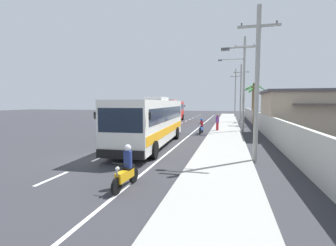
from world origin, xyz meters
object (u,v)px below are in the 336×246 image
utility_pole_distant (235,92)px  pedestrian_near_kerb (217,122)px  palm_nearest (255,96)px  coach_bus_far_lane (172,110)px  roadside_building (327,113)px  utility_pole_mid (243,82)px  palm_second (253,96)px  coach_bus_foreground (152,120)px  motorcycle_beside_bus (201,127)px  motorcycle_trailing (126,170)px  utility_pole_nearest (256,80)px  utility_pole_far (241,92)px

utility_pole_distant → pedestrian_near_kerb: bearing=-94.9°
palm_nearest → coach_bus_far_lane: bearing=159.6°
utility_pole_distant → roadside_building: utility_pole_distant is taller
utility_pole_mid → roadside_building: 8.35m
coach_bus_far_lane → palm_second: 12.84m
coach_bus_foreground → pedestrian_near_kerb: bearing=66.7°
palm_nearest → palm_second: palm_nearest is taller
motorcycle_beside_bus → motorcycle_trailing: 16.64m
motorcycle_trailing → utility_pole_nearest: 8.13m
utility_pole_distant → palm_second: utility_pole_distant is taller
coach_bus_foreground → pedestrian_near_kerb: (4.29, 9.96, -0.83)m
palm_second → roadside_building: size_ratio=0.50×
motorcycle_beside_bus → utility_pole_mid: size_ratio=0.20×
motorcycle_trailing → palm_nearest: bearing=75.4°
motorcycle_beside_bus → utility_pole_mid: (4.09, 2.54, 4.76)m
motorcycle_trailing → palm_second: size_ratio=0.35×
coach_bus_foreground → motorcycle_trailing: coach_bus_foreground is taller
utility_pole_far → pedestrian_near_kerb: bearing=-101.7°
utility_pole_nearest → roadside_building: (7.45, 11.83, -2.18)m
palm_nearest → roadside_building: bearing=-59.6°
utility_pole_far → coach_bus_foreground: bearing=-106.6°
palm_nearest → palm_second: size_ratio=1.03×
utility_pole_mid → palm_nearest: size_ratio=1.72×
motorcycle_beside_bus → utility_pole_distant: utility_pole_distant is taller
coach_bus_far_lane → coach_bus_foreground: bearing=-80.7°
coach_bus_foreground → utility_pole_mid: (6.87, 10.34, 3.52)m
coach_bus_far_lane → utility_pole_mid: utility_pole_mid is taller
utility_pole_mid → utility_pole_distant: size_ratio=0.97×
motorcycle_beside_bus → motorcycle_trailing: (-0.93, -16.61, 0.02)m
utility_pole_nearest → palm_nearest: bearing=84.8°
coach_bus_far_lane → utility_pole_distant: (10.32, 15.82, 3.49)m
utility_pole_nearest → utility_pole_far: (0.39, 27.78, 0.52)m
pedestrian_near_kerb → roadside_building: roadside_building is taller
coach_bus_far_lane → utility_pole_mid: bearing=-48.7°
coach_bus_far_lane → pedestrian_near_kerb: (7.93, -12.35, -0.84)m
motorcycle_trailing → palm_second: bearing=77.2°
motorcycle_beside_bus → utility_pole_distant: size_ratio=0.19×
motorcycle_beside_bus → motorcycle_trailing: motorcycle_trailing is taller
coach_bus_far_lane → utility_pole_mid: (10.51, -11.96, 3.51)m
utility_pole_far → palm_nearest: size_ratio=1.59×
coach_bus_foreground → palm_nearest: 19.86m
utility_pole_nearest → roadside_building: size_ratio=0.71×
utility_pole_mid → palm_second: utility_pole_mid is taller
utility_pole_far → roadside_building: (7.05, -15.95, -2.69)m
utility_pole_far → roadside_building: size_ratio=0.81×
coach_bus_foreground → utility_pole_far: (7.24, 24.24, 2.98)m
coach_bus_far_lane → palm_nearest: palm_nearest is taller
palm_nearest → motorcycle_trailing: bearing=-104.6°
pedestrian_near_kerb → roadside_building: (10.00, -1.67, 1.12)m
motorcycle_trailing → utility_pole_mid: utility_pole_mid is taller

